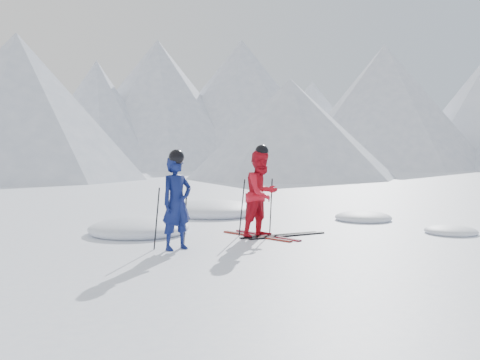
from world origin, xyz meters
name	(u,v)px	position (x,y,z in m)	size (l,w,h in m)	color
ground	(334,233)	(0.00, 0.00, 0.00)	(160.00, 160.00, 0.00)	white
mountain_range	(131,94)	(5.71, 35.31, 6.72)	(106.15, 62.94, 15.53)	#B2BCD1
skier_blue	(177,203)	(-3.43, -0.17, 0.78)	(0.57, 0.38, 1.57)	#0D1751
skier_red	(262,194)	(-1.51, 0.32, 0.83)	(0.81, 0.63, 1.67)	red
pole_blue_left	(157,219)	(-3.73, -0.02, 0.52)	(0.02, 0.02, 1.05)	black
pole_blue_right	(185,216)	(-3.18, 0.08, 0.52)	(0.02, 0.02, 1.05)	black
pole_red_left	(242,208)	(-1.81, 0.57, 0.56)	(0.02, 0.02, 1.11)	black
pole_red_right	(271,207)	(-1.21, 0.47, 0.56)	(0.02, 0.02, 1.11)	black
ski_worn_left	(256,236)	(-1.63, 0.32, 0.01)	(0.09, 1.70, 0.03)	black
ski_worn_right	(267,235)	(-1.39, 0.32, 0.01)	(0.09, 1.70, 0.03)	black
ski_loose_a	(279,235)	(-1.15, 0.25, 0.01)	(0.09, 1.70, 0.03)	black
ski_loose_b	(288,236)	(-1.05, 0.10, 0.01)	(0.09, 1.70, 0.03)	black
snow_lumps	(216,221)	(-1.34, 2.79, 0.00)	(7.08, 6.79, 0.53)	white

